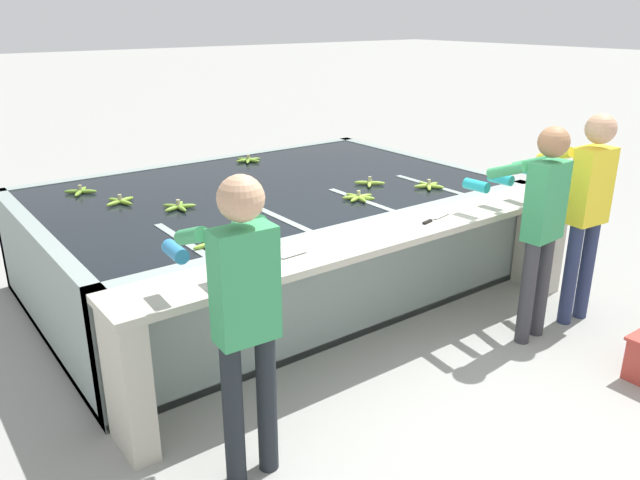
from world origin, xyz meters
TOP-DOWN VIEW (x-y plane):
  - ground_plane at (0.00, 0.00)m, footprint 80.00×80.00m
  - wash_tank at (-0.00, 1.78)m, footprint 4.05×2.70m
  - work_ledge at (0.00, 0.23)m, footprint 4.05×0.45m
  - worker_0 at (-1.48, -0.34)m, footprint 0.43×0.72m
  - worker_1 at (1.06, -0.31)m, footprint 0.43×0.72m
  - worker_2 at (1.61, -0.33)m, footprint 0.45×0.73m
  - banana_bunch_floating_0 at (1.14, 0.89)m, footprint 0.28×0.27m
  - banana_bunch_floating_1 at (0.40, 0.98)m, footprint 0.28×0.28m
  - banana_bunch_floating_2 at (-0.93, 1.64)m, footprint 0.28×0.26m
  - banana_bunch_floating_3 at (-1.25, 2.06)m, footprint 0.27×0.27m
  - banana_bunch_floating_4 at (-1.41, 2.56)m, footprint 0.25×0.25m
  - banana_bunch_floating_5 at (-1.10, 0.72)m, footprint 0.28×0.28m
  - banana_bunch_floating_6 at (0.78, 1.28)m, footprint 0.23×0.23m
  - banana_bunch_floating_7 at (0.37, 2.74)m, footprint 0.28×0.27m
  - knife_0 at (-0.89, 0.24)m, footprint 0.35×0.05m
  - knife_1 at (0.47, 0.21)m, footprint 0.35×0.10m

SIDE VIEW (x-z plane):
  - ground_plane at x=0.00m, z-range 0.00..0.00m
  - wash_tank at x=0.00m, z-range -0.01..0.93m
  - work_ledge at x=0.00m, z-range 0.18..1.12m
  - knife_0 at x=-0.89m, z-range 0.94..0.95m
  - knife_1 at x=0.47m, z-range 0.94..0.95m
  - banana_bunch_floating_1 at x=0.40m, z-range 0.91..0.99m
  - banana_bunch_floating_7 at x=0.37m, z-range 0.91..0.99m
  - banana_bunch_floating_0 at x=1.14m, z-range 0.91..0.99m
  - banana_bunch_floating_2 at x=-0.93m, z-range 0.91..0.99m
  - banana_bunch_floating_3 at x=-1.25m, z-range 0.91..0.99m
  - banana_bunch_floating_4 at x=-1.41m, z-range 0.91..0.99m
  - banana_bunch_floating_5 at x=-1.10m, z-range 0.91..0.99m
  - banana_bunch_floating_6 at x=0.78m, z-range 0.91..0.99m
  - worker_1 at x=1.06m, z-range 0.17..1.83m
  - worker_2 at x=1.61m, z-range 0.18..1.88m
  - worker_0 at x=-1.48m, z-range 0.18..1.88m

